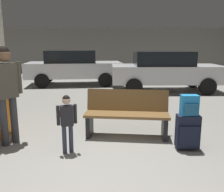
# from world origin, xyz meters

# --- Properties ---
(ground_plane) EXTENTS (18.00, 18.00, 0.10)m
(ground_plane) POSITION_xyz_m (0.00, 4.00, -0.05)
(ground_plane) COLOR gray
(garage_back_wall) EXTENTS (18.00, 0.12, 2.80)m
(garage_back_wall) POSITION_xyz_m (0.00, 12.86, 1.40)
(garage_back_wall) COLOR slate
(garage_back_wall) RESTS_ON ground_plane
(bench) EXTENTS (1.66, 0.73, 0.89)m
(bench) POSITION_xyz_m (0.56, 1.58, 0.44)
(bench) COLOR brown
(bench) RESTS_ON ground_plane
(suitcase) EXTENTS (0.39, 0.24, 0.60)m
(suitcase) POSITION_xyz_m (1.52, 0.88, 0.32)
(suitcase) COLOR #191E33
(suitcase) RESTS_ON ground_plane
(backpack_bright) EXTENTS (0.28, 0.19, 0.34)m
(backpack_bright) POSITION_xyz_m (1.52, 0.88, 0.77)
(backpack_bright) COLOR #268CD8
(backpack_bright) RESTS_ON suitcase
(child) EXTENTS (0.31, 0.19, 0.97)m
(child) POSITION_xyz_m (-0.47, 0.81, 0.60)
(child) COLOR #33384C
(child) RESTS_ON ground_plane
(adult) EXTENTS (0.42, 0.47, 1.73)m
(adult) POSITION_xyz_m (-1.56, 1.22, 1.07)
(adult) COLOR #38383D
(adult) RESTS_ON ground_plane
(parked_car_far) EXTENTS (4.23, 2.07, 1.51)m
(parked_car_far) POSITION_xyz_m (-1.25, 7.99, 0.81)
(parked_car_far) COLOR silver
(parked_car_far) RESTS_ON ground_plane
(parked_car_near) EXTENTS (4.13, 1.86, 1.51)m
(parked_car_near) POSITION_xyz_m (2.43, 6.31, 0.81)
(parked_car_near) COLOR silver
(parked_car_near) RESTS_ON ground_plane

